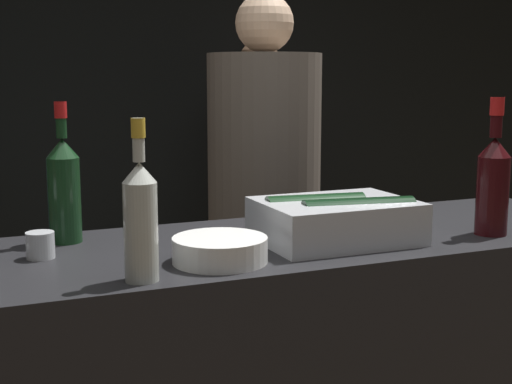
{
  "coord_description": "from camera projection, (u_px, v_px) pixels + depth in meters",
  "views": [
    {
      "loc": [
        -0.68,
        -1.3,
        1.45
      ],
      "look_at": [
        0.0,
        0.32,
        1.16
      ],
      "focal_mm": 50.0,
      "sensor_mm": 36.0,
      "label": 1
    }
  ],
  "objects": [
    {
      "name": "ice_bin_with_bottles",
      "position": [
        336.0,
        219.0,
        1.76
      ],
      "size": [
        0.37,
        0.28,
        0.11
      ],
      "color": "#B7BABF",
      "rests_on": "bar_counter"
    },
    {
      "name": "person_blond_tee",
      "position": [
        264.0,
        209.0,
        2.64
      ],
      "size": [
        0.41,
        0.41,
        1.74
      ],
      "rotation": [
        0.0,
        0.0,
        -2.14
      ],
      "color": "black",
      "rests_on": "ground_plane"
    },
    {
      "name": "red_wine_bottle_tall",
      "position": [
        493.0,
        181.0,
        1.83
      ],
      "size": [
        0.08,
        0.08,
        0.35
      ],
      "color": "black",
      "rests_on": "bar_counter"
    },
    {
      "name": "wall_back_chalkboard",
      "position": [
        85.0,
        85.0,
        3.99
      ],
      "size": [
        6.4,
        0.06,
        2.8
      ],
      "color": "black",
      "rests_on": "ground_plane"
    },
    {
      "name": "bowl_white",
      "position": [
        220.0,
        249.0,
        1.57
      ],
      "size": [
        0.21,
        0.21,
        0.06
      ],
      "color": "white",
      "rests_on": "bar_counter"
    },
    {
      "name": "person_in_hoodie",
      "position": [
        259.0,
        178.0,
        3.83
      ],
      "size": [
        0.37,
        0.37,
        1.64
      ],
      "rotation": [
        0.0,
        0.0,
        -1.7
      ],
      "color": "black",
      "rests_on": "ground_plane"
    },
    {
      "name": "candle_votive",
      "position": [
        40.0,
        245.0,
        1.61
      ],
      "size": [
        0.06,
        0.06,
        0.06
      ],
      "color": "silver",
      "rests_on": "bar_counter"
    },
    {
      "name": "red_wine_bottle_burgundy",
      "position": [
        64.0,
        187.0,
        1.74
      ],
      "size": [
        0.08,
        0.08,
        0.35
      ],
      "color": "#143319",
      "rests_on": "bar_counter"
    },
    {
      "name": "rose_wine_bottle",
      "position": [
        140.0,
        216.0,
        1.41
      ],
      "size": [
        0.07,
        0.07,
        0.33
      ],
      "color": "#B2B7AD",
      "rests_on": "bar_counter"
    }
  ]
}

